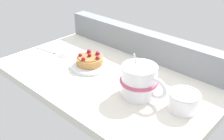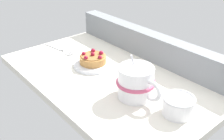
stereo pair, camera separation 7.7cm
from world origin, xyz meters
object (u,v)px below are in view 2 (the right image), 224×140
(raspberry_tart, at_px, (93,59))
(coffee_mug, at_px, (136,82))
(dessert_plate, at_px, (93,64))
(sugar_bowl, at_px, (178,105))
(dessert_fork, at_px, (59,49))

(raspberry_tart, xyz_separation_m, coffee_mug, (0.22, -0.02, 0.02))
(dessert_plate, bearing_deg, sugar_bowl, 1.06)
(coffee_mug, distance_m, sugar_bowl, 0.12)
(dessert_plate, distance_m, coffee_mug, 0.22)
(dessert_plate, distance_m, dessert_fork, 0.19)
(dessert_plate, height_order, dessert_fork, dessert_plate)
(coffee_mug, height_order, dessert_fork, coffee_mug)
(dessert_plate, relative_size, coffee_mug, 0.91)
(dessert_plate, bearing_deg, dessert_fork, -173.80)
(coffee_mug, height_order, sugar_bowl, coffee_mug)
(dessert_fork, xyz_separation_m, sugar_bowl, (0.52, 0.03, 0.02))
(raspberry_tart, relative_size, dessert_fork, 0.56)
(coffee_mug, bearing_deg, raspberry_tart, 174.92)
(raspberry_tart, relative_size, sugar_bowl, 1.08)
(sugar_bowl, bearing_deg, coffee_mug, -167.99)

